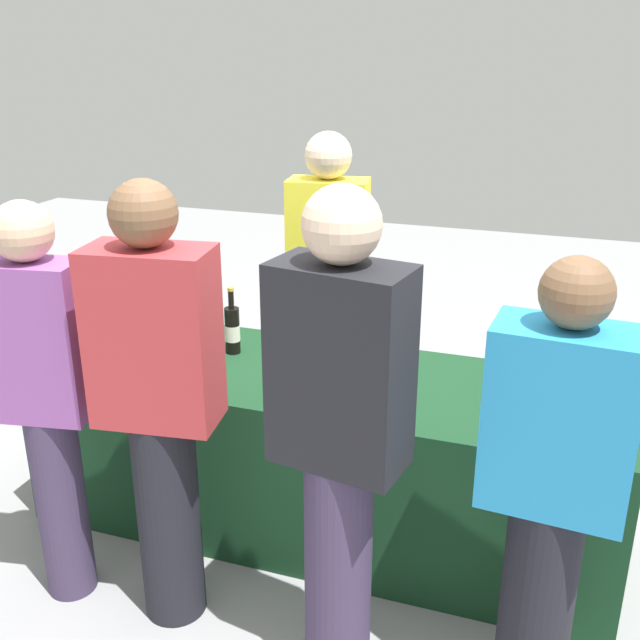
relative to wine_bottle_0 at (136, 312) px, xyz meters
The scene contains 16 objects.
ground_plane 1.33m from the wine_bottle_0, ahead, with size 12.00×12.00×0.00m, color gray.
tasting_table 1.12m from the wine_bottle_0, ahead, with size 2.57×0.80×0.77m, color #14381E.
wine_bottle_0 is the anchor object (origin of this frame).
wine_bottle_1 0.53m from the wine_bottle_0, ahead, with size 0.07×0.07×0.32m.
wine_bottle_2 0.87m from the wine_bottle_0, ahead, with size 0.07×0.07×0.30m.
wine_bottle_3 1.11m from the wine_bottle_0, ahead, with size 0.07×0.07×0.31m.
wine_bottle_4 1.83m from the wine_bottle_0, ahead, with size 0.08×0.08×0.32m.
wine_glass_0 0.24m from the wine_bottle_0, 72.00° to the right, with size 0.07×0.07×0.13m.
wine_glass_1 0.96m from the wine_bottle_0, 19.65° to the right, with size 0.07×0.07×0.15m.
wine_glass_2 1.77m from the wine_bottle_0, ahead, with size 0.07×0.07×0.15m.
wine_glass_3 1.88m from the wine_bottle_0, ahead, with size 0.07×0.07×0.14m.
server_pouring 0.97m from the wine_bottle_0, 34.00° to the left, with size 0.42×0.27×1.72m.
guest_0 0.88m from the wine_bottle_0, 79.90° to the right, with size 0.38×0.25×1.62m.
guest_1 1.04m from the wine_bottle_0, 53.55° to the right, with size 0.46×0.29×1.71m.
guest_2 1.62m from the wine_bottle_0, 35.10° to the right, with size 0.45×0.30×1.75m.
guest_3 2.14m from the wine_bottle_0, 22.50° to the right, with size 0.45×0.27×1.57m.
Camera 1 is at (0.94, -2.77, 2.13)m, focal length 41.72 mm.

